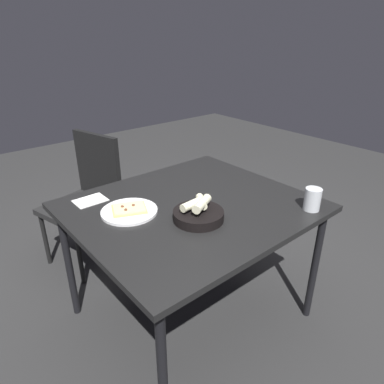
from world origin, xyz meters
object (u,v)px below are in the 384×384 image
at_px(beer_glass, 312,200).
at_px(chair_near, 88,192).
at_px(pizza_plate, 129,211).
at_px(dining_table, 191,214).
at_px(bread_basket, 199,213).

xyz_separation_m(beer_glass, chair_near, (-0.58, 1.37, -0.27)).
distance_m(pizza_plate, beer_glass, 0.91).
bearing_deg(dining_table, pizza_plate, 156.22).
relative_size(dining_table, chair_near, 1.27).
height_order(pizza_plate, beer_glass, beer_glass).
xyz_separation_m(dining_table, bread_basket, (-0.07, -0.14, 0.09)).
bearing_deg(bread_basket, beer_glass, -29.81).
relative_size(dining_table, pizza_plate, 4.22).
xyz_separation_m(bread_basket, chair_near, (-0.09, 1.08, -0.25)).
bearing_deg(bread_basket, chair_near, 94.56).
bearing_deg(beer_glass, pizza_plate, 142.02).
bearing_deg(beer_glass, dining_table, 134.64).
relative_size(bread_basket, beer_glass, 2.12).
bearing_deg(beer_glass, bread_basket, 150.19).
bearing_deg(bread_basket, dining_table, 62.74).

